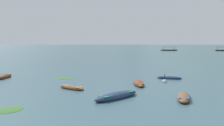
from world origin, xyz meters
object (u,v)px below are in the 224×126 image
Objects in this scene: rowboat_0 at (117,96)px; mooring_buoy at (165,82)px; rowboat_4 at (72,88)px; rowboat_2 at (4,77)px; rowboat_5 at (184,97)px; ferry_0 at (169,50)px; ferry_1 at (223,50)px; rowboat_1 at (169,78)px; rowboat_8 at (139,83)px.

rowboat_0 is 9.27m from mooring_buoy.
rowboat_4 is (-4.11, 3.86, -0.06)m from rowboat_0.
rowboat_0 is 1.12× the size of rowboat_2.
rowboat_5 is 127.26m from ferry_0.
ferry_0 is at bearing 167.36° from ferry_1.
ferry_1 is (30.28, -6.79, 0.00)m from ferry_0.
rowboat_5 is (5.18, -0.60, -0.02)m from rowboat_0.
rowboat_4 is 133.12m from ferry_1.
rowboat_4 reaches higher than rowboat_1.
ferry_1 is at bearing 59.96° from mooring_buoy.
rowboat_2 is 1.05× the size of rowboat_5.
rowboat_8 is 121.51m from ferry_0.
rowboat_0 is 0.43× the size of ferry_0.
rowboat_5 is (-1.84, -10.53, 0.04)m from rowboat_1.
ferry_0 is at bearing 65.05° from rowboat_2.
rowboat_8 is at bearing -159.13° from mooring_buoy.
rowboat_4 is (9.57, -7.32, -0.06)m from rowboat_2.
ferry_1 is (65.69, 109.44, 0.28)m from rowboat_8.
rowboat_4 is at bearing -151.38° from rowboat_1.
rowboat_1 is at bearing -105.43° from ferry_0.
rowboat_5 is at bearing -32.00° from rowboat_2.
rowboat_1 is at bearing -120.14° from ferry_1.
rowboat_2 is at bearing 162.73° from rowboat_8.
mooring_buoy is (9.84, 3.42, -0.03)m from rowboat_4.
ferry_0 and ferry_1 have the same top height.
rowboat_2 is 122.61m from ferry_0.
rowboat_2 is 0.41× the size of ferry_1.
rowboat_2 is at bearing 142.58° from rowboat_4.
rowboat_1 is (7.01, 9.93, -0.06)m from rowboat_0.
ferry_0 is at bearing 72.73° from rowboat_0.
rowboat_5 is (18.85, -11.78, -0.02)m from rowboat_2.
mooring_buoy reaches higher than rowboat_0.
rowboat_0 is at bearing -113.37° from rowboat_8.
rowboat_8 is at bearing -138.83° from rowboat_1.
mooring_buoy is (5.73, 7.29, -0.09)m from rowboat_0.
rowboat_5 is 0.37× the size of ferry_0.
ferry_1 is at bearing 51.84° from rowboat_2.
rowboat_2 is at bearing -128.16° from ferry_1.
rowboat_5 is at bearing -118.53° from ferry_1.
rowboat_1 is 116.61m from ferry_0.
ferry_0 reaches higher than rowboat_0.
rowboat_8 is 127.64m from ferry_1.
rowboat_8 is at bearing -106.94° from ferry_0.
ferry_1 reaches higher than rowboat_5.
ferry_0 is at bearing 74.57° from rowboat_1.
ferry_1 reaches higher than rowboat_1.
rowboat_5 is at bearing -69.28° from rowboat_8.
mooring_buoy is (0.55, 7.89, -0.07)m from rowboat_5.
rowboat_0 is at bearing -43.22° from rowboat_4.
ferry_1 reaches higher than rowboat_4.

